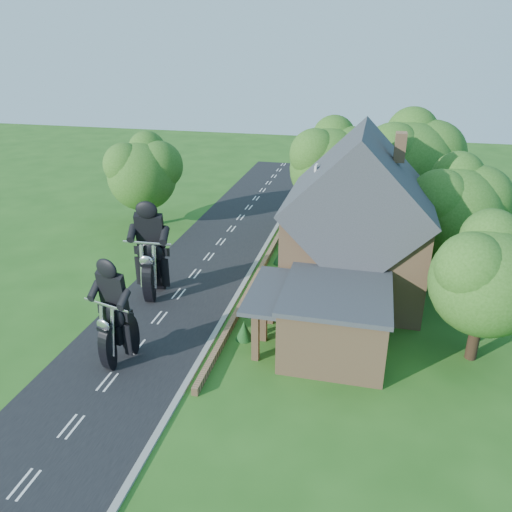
% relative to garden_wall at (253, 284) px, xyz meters
% --- Properties ---
extents(ground, '(120.00, 120.00, 0.00)m').
position_rel_garden_wall_xyz_m(ground, '(-4.30, -5.00, -0.20)').
color(ground, '#245518').
rests_on(ground, ground).
extents(road, '(7.00, 80.00, 0.02)m').
position_rel_garden_wall_xyz_m(road, '(-4.30, -5.00, -0.19)').
color(road, black).
rests_on(road, ground).
extents(kerb, '(0.30, 80.00, 0.12)m').
position_rel_garden_wall_xyz_m(kerb, '(-0.65, -5.00, -0.14)').
color(kerb, gray).
rests_on(kerb, ground).
extents(garden_wall, '(0.30, 22.00, 0.40)m').
position_rel_garden_wall_xyz_m(garden_wall, '(0.00, 0.00, 0.00)').
color(garden_wall, '#98704D').
rests_on(garden_wall, ground).
extents(house, '(9.54, 8.64, 10.24)m').
position_rel_garden_wall_xyz_m(house, '(6.19, 1.00, 4.14)').
color(house, '#98704D').
rests_on(house, ground).
extents(annex, '(7.05, 5.94, 3.44)m').
position_rel_garden_wall_xyz_m(annex, '(5.57, -5.80, 1.57)').
color(annex, '#98704D').
rests_on(annex, ground).
extents(tree_annex_side, '(5.64, 5.20, 7.48)m').
position_rel_garden_wall_xyz_m(tree_annex_side, '(12.83, -4.90, 4.49)').
color(tree_annex_side, black).
rests_on(tree_annex_side, ground).
extents(tree_house_right, '(6.51, 6.00, 8.40)m').
position_rel_garden_wall_xyz_m(tree_house_right, '(12.35, 3.62, 4.99)').
color(tree_house_right, black).
rests_on(tree_house_right, ground).
extents(tree_behind_house, '(7.81, 7.20, 10.08)m').
position_rel_garden_wall_xyz_m(tree_behind_house, '(9.88, 11.14, 6.03)').
color(tree_behind_house, black).
rests_on(tree_behind_house, ground).
extents(tree_behind_left, '(6.94, 6.40, 9.16)m').
position_rel_garden_wall_xyz_m(tree_behind_left, '(3.86, 12.13, 5.53)').
color(tree_behind_left, black).
rests_on(tree_behind_left, ground).
extents(tree_far_road, '(6.08, 5.60, 7.84)m').
position_rel_garden_wall_xyz_m(tree_far_road, '(-11.16, 9.11, 4.64)').
color(tree_far_road, black).
rests_on(tree_far_road, ground).
extents(shrub_a, '(0.90, 0.90, 1.10)m').
position_rel_garden_wall_xyz_m(shrub_a, '(1.00, -6.00, 0.35)').
color(shrub_a, '#113814').
rests_on(shrub_a, ground).
extents(shrub_b, '(0.90, 0.90, 1.10)m').
position_rel_garden_wall_xyz_m(shrub_b, '(1.00, -3.50, 0.35)').
color(shrub_b, '#113814').
rests_on(shrub_b, ground).
extents(shrub_c, '(0.90, 0.90, 1.10)m').
position_rel_garden_wall_xyz_m(shrub_c, '(1.00, -1.00, 0.35)').
color(shrub_c, '#113814').
rests_on(shrub_c, ground).
extents(shrub_d, '(0.90, 0.90, 1.10)m').
position_rel_garden_wall_xyz_m(shrub_d, '(1.00, 4.00, 0.35)').
color(shrub_d, '#113814').
rests_on(shrub_d, ground).
extents(shrub_e, '(0.90, 0.90, 1.10)m').
position_rel_garden_wall_xyz_m(shrub_e, '(1.00, 6.50, 0.35)').
color(shrub_e, '#113814').
rests_on(shrub_e, ground).
extents(shrub_f, '(0.90, 0.90, 1.10)m').
position_rel_garden_wall_xyz_m(shrub_f, '(1.00, 9.00, 0.35)').
color(shrub_f, '#113814').
rests_on(shrub_f, ground).
extents(motorcycle_lead, '(0.91, 1.87, 1.69)m').
position_rel_garden_wall_xyz_m(motorcycle_lead, '(-4.44, -9.32, 0.64)').
color(motorcycle_lead, black).
rests_on(motorcycle_lead, ground).
extents(motorcycle_follow, '(0.62, 2.02, 1.86)m').
position_rel_garden_wall_xyz_m(motorcycle_follow, '(-5.62, -2.53, 0.73)').
color(motorcycle_follow, black).
rests_on(motorcycle_follow, ground).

